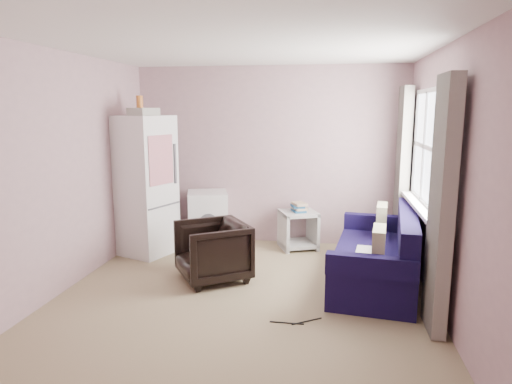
% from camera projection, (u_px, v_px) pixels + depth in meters
% --- Properties ---
extents(room, '(3.84, 4.24, 2.54)m').
position_uv_depth(room, '(243.00, 177.00, 4.43)').
color(room, '#968362').
rests_on(room, ground).
extents(armchair, '(0.95, 0.97, 0.74)m').
position_uv_depth(armchair, '(212.00, 248.00, 5.11)').
color(armchair, black).
rests_on(armchair, ground).
extents(fridge, '(0.81, 0.81, 2.08)m').
position_uv_depth(fridge, '(145.00, 185.00, 5.98)').
color(fridge, silver).
rests_on(fridge, ground).
extents(washing_machine, '(0.67, 0.67, 0.76)m').
position_uv_depth(washing_machine, '(208.00, 217.00, 6.44)').
color(washing_machine, silver).
rests_on(washing_machine, ground).
extents(side_table, '(0.61, 0.61, 0.64)m').
position_uv_depth(side_table, '(298.00, 227.00, 6.29)').
color(side_table, '#AAA9A6').
rests_on(side_table, ground).
extents(sofa, '(1.06, 1.93, 0.82)m').
position_uv_depth(sofa, '(380.00, 258.00, 4.99)').
color(sofa, '#120C37').
rests_on(sofa, ground).
extents(window_dressing, '(0.17, 2.62, 2.18)m').
position_uv_depth(window_dressing, '(418.00, 185.00, 4.85)').
color(window_dressing, white).
rests_on(window_dressing, ground).
extents(floor_cables, '(0.47, 0.19, 0.01)m').
position_uv_depth(floor_cables, '(297.00, 322.00, 4.13)').
color(floor_cables, black).
rests_on(floor_cables, ground).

